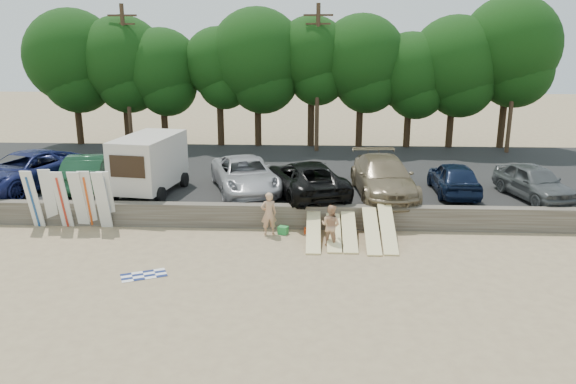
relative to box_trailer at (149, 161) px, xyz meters
name	(u,v)px	position (x,y,z in m)	size (l,w,h in m)	color
ground	(263,254)	(5.77, -5.60, -2.21)	(120.00, 120.00, 0.00)	tan
seawall	(270,216)	(5.77, -2.60, -1.71)	(44.00, 0.50, 1.00)	#6B6356
parking_lot	(280,176)	(5.77, 4.90, -1.86)	(44.00, 14.50, 0.70)	#282828
treeline	(290,59)	(6.02, 11.99, 4.16)	(34.32, 6.25, 9.61)	#382616
utility_poles	(317,75)	(7.77, 10.40, 3.21)	(25.80, 0.26, 9.00)	#473321
box_trailer	(149,161)	(0.00, 0.00, 0.00)	(2.94, 4.52, 2.70)	beige
car_0	(25,171)	(-6.19, 0.45, -0.63)	(2.92, 6.34, 1.76)	#171D50
car_1	(90,171)	(-3.13, 0.72, -0.67)	(1.79, 5.15, 1.70)	#143922
car_2	(245,175)	(4.38, 0.52, -0.72)	(2.63, 5.70, 1.58)	#B6B4BA
car_3	(306,178)	(7.25, -0.12, -0.70)	(2.71, 5.88, 1.63)	black
car_4	(383,177)	(10.80, 0.03, -0.64)	(2.46, 6.06, 1.76)	#7B6A4E
car_5	(454,178)	(14.10, 0.49, -0.75)	(1.81, 4.49, 1.53)	black
car_6	(534,182)	(17.53, -0.12, -0.74)	(1.83, 4.56, 1.55)	#4D5052
surfboard_upright_0	(33,199)	(-4.05, -3.19, -0.94)	(0.50, 0.06, 2.60)	white
surfboard_upright_1	(49,198)	(-3.45, -2.98, -0.93)	(0.50, 0.06, 2.60)	white
surfboard_upright_2	(62,200)	(-2.81, -3.18, -0.95)	(0.50, 0.06, 2.60)	white
surfboard_upright_3	(79,200)	(-2.13, -3.13, -0.95)	(0.50, 0.06, 2.60)	white
surfboard_upright_4	(88,199)	(-1.76, -3.07, -0.94)	(0.50, 0.06, 2.60)	white
surfboard_upright_5	(102,200)	(-1.12, -3.21, -0.94)	(0.50, 0.06, 2.60)	white
surfboard_upright_6	(107,199)	(-0.97, -2.99, -0.95)	(0.50, 0.06, 2.60)	white
surfboard_low_0	(313,231)	(7.63, -4.19, -1.79)	(0.56, 3.00, 0.07)	#F9E59D
surfboard_low_1	(334,231)	(8.43, -4.04, -1.82)	(0.56, 3.00, 0.07)	#F9E59D
surfboard_low_2	(349,230)	(9.03, -4.06, -1.77)	(0.56, 3.00, 0.07)	#F9E59D
surfboard_low_3	(372,230)	(9.89, -4.26, -1.70)	(0.56, 3.00, 0.07)	#F9E59D
surfboard_low_4	(388,228)	(10.52, -4.22, -1.62)	(0.56, 3.00, 0.07)	#F9E59D
beachgoer_a	(269,214)	(5.82, -3.52, -1.32)	(0.65, 0.43, 1.79)	tan
beachgoer_b	(331,225)	(8.29, -4.62, -1.40)	(0.79, 0.62, 1.63)	tan
cooler	(283,230)	(6.39, -3.42, -2.05)	(0.38, 0.30, 0.32)	green
gear_bag	(308,231)	(7.39, -3.31, -2.10)	(0.30, 0.25, 0.22)	#E54A1B
beach_towel	(144,275)	(1.90, -7.74, -2.21)	(1.50, 1.50, 0.00)	white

